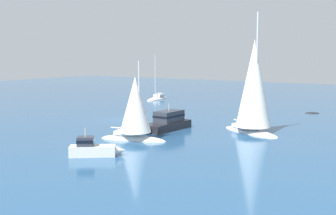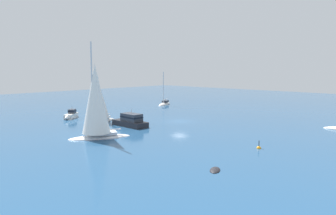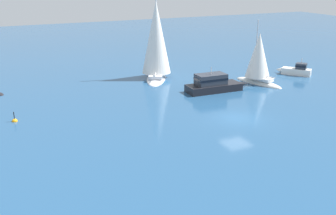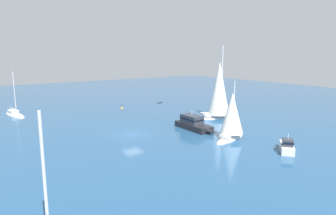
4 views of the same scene
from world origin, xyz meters
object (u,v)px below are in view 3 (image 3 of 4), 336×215
cabin_cruiser (214,84)px  sailboat_1 (259,61)px  yacht_1 (156,42)px  powerboat (296,70)px  channel_buoy (15,121)px

cabin_cruiser → sailboat_1: 6.88m
cabin_cruiser → sailboat_1: bearing=8.4°
cabin_cruiser → yacht_1: bearing=113.4°
powerboat → cabin_cruiser: (-13.71, -2.18, 0.23)m
yacht_1 → channel_buoy: size_ratio=10.92×
yacht_1 → cabin_cruiser: (3.39, -8.41, -3.72)m
cabin_cruiser → channel_buoy: bearing=-176.3°
sailboat_1 → yacht_1: bearing=37.0°
cabin_cruiser → sailboat_1: size_ratio=0.98×
yacht_1 → sailboat_1: yacht_1 is taller
powerboat → cabin_cruiser: cabin_cruiser is taller
yacht_1 → channel_buoy: bearing=144.6°
yacht_1 → cabin_cruiser: size_ratio=1.62×
powerboat → sailboat_1: 7.59m
yacht_1 → powerboat: 18.62m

